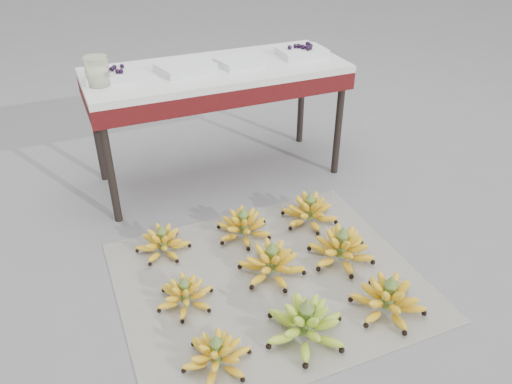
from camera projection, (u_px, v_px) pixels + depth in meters
name	position (u px, v px, depth m)	size (l,w,h in m)	color
ground	(274.00, 272.00, 2.19)	(60.00, 60.00, 0.00)	slate
newspaper_mat	(269.00, 280.00, 2.14)	(1.25, 1.05, 0.01)	beige
bunch_front_left	(217.00, 355.00, 1.74)	(0.28, 0.28, 0.15)	yellow
bunch_front_center	(305.00, 324.00, 1.84)	(0.32, 0.32, 0.19)	#7FB426
bunch_front_right	(388.00, 299.00, 1.96)	(0.35, 0.35, 0.18)	yellow
bunch_mid_left	(185.00, 294.00, 2.00)	(0.24, 0.24, 0.14)	yellow
bunch_mid_center	(272.00, 263.00, 2.14)	(0.37, 0.37, 0.17)	yellow
bunch_mid_right	(341.00, 248.00, 2.23)	(0.32, 0.32, 0.18)	yellow
bunch_back_left	(163.00, 242.00, 2.28)	(0.31, 0.31, 0.15)	yellow
bunch_back_center	(243.00, 226.00, 2.38)	(0.28, 0.28, 0.16)	yellow
bunch_back_right	(309.00, 211.00, 2.48)	(0.35, 0.35, 0.17)	yellow
vendor_table	(217.00, 81.00, 2.60)	(1.34, 0.54, 0.65)	black
tray_far_left	(110.00, 75.00, 2.39)	(0.24, 0.18, 0.06)	silver
tray_left	(185.00, 67.00, 2.49)	(0.30, 0.24, 0.04)	silver
tray_right	(240.00, 61.00, 2.58)	(0.26, 0.21, 0.04)	silver
tray_far_right	(302.00, 52.00, 2.71)	(0.25, 0.18, 0.06)	silver
glass_jar	(97.00, 71.00, 2.30)	(0.11, 0.11, 0.13)	#E4F4C2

